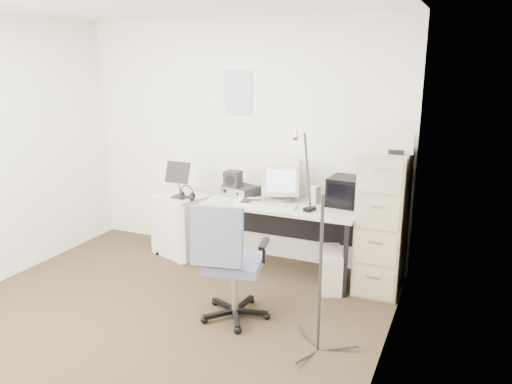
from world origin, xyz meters
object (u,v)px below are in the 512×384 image
at_px(filing_cabinet, 383,222).
at_px(side_cart, 181,224).
at_px(desk, 284,238).
at_px(office_chair, 234,261).

relative_size(filing_cabinet, side_cart, 1.95).
distance_m(desk, office_chair, 1.03).
bearing_deg(desk, side_cart, 179.19).
height_order(filing_cabinet, side_cart, filing_cabinet).
xyz_separation_m(office_chair, side_cart, (-1.15, 1.03, -0.17)).
xyz_separation_m(filing_cabinet, office_chair, (-1.00, -1.05, -0.15)).
bearing_deg(filing_cabinet, side_cart, -179.65).
xyz_separation_m(filing_cabinet, side_cart, (-2.15, -0.01, -0.32)).
bearing_deg(office_chair, filing_cabinet, 34.02).
distance_m(office_chair, side_cart, 1.56).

